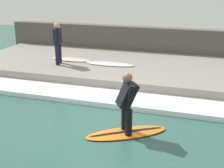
% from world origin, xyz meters
% --- Properties ---
extents(ground_plane, '(28.00, 28.00, 0.00)m').
position_xyz_m(ground_plane, '(0.00, 0.00, 0.00)').
color(ground_plane, '#2D564C').
extents(concrete_ledge, '(4.40, 12.90, 0.41)m').
position_xyz_m(concrete_ledge, '(4.19, 0.00, 0.20)').
color(concrete_ledge, gray).
rests_on(concrete_ledge, ground_plane).
extents(back_wall, '(0.50, 13.55, 1.43)m').
position_xyz_m(back_wall, '(6.64, 0.00, 0.72)').
color(back_wall, '#544F49').
rests_on(back_wall, ground_plane).
extents(wave_foam_crest, '(1.18, 12.26, 0.15)m').
position_xyz_m(wave_foam_crest, '(1.40, 0.00, 0.08)').
color(wave_foam_crest, white).
rests_on(wave_foam_crest, ground_plane).
extents(surfboard_riding, '(1.55, 1.94, 0.07)m').
position_xyz_m(surfboard_riding, '(-0.49, -0.80, 0.03)').
color(surfboard_riding, orange).
rests_on(surfboard_riding, ground_plane).
extents(surfer_riding, '(0.58, 0.60, 1.44)m').
position_xyz_m(surfer_riding, '(-0.49, -0.80, 0.86)').
color(surfer_riding, black).
rests_on(surfer_riding, surfboard_riding).
extents(surfer_waiting_near, '(0.51, 0.27, 1.53)m').
position_xyz_m(surfer_waiting_near, '(3.34, 2.86, 1.27)').
color(surfer_waiting_near, black).
rests_on(surfer_waiting_near, concrete_ledge).
extents(surfboard_waiting_near, '(0.61, 1.63, 0.06)m').
position_xyz_m(surfboard_waiting_near, '(4.02, 2.67, 0.44)').
color(surfboard_waiting_near, beige).
rests_on(surfboard_waiting_near, concrete_ledge).
extents(surfboard_spare, '(0.60, 1.86, 0.06)m').
position_xyz_m(surfboard_spare, '(3.83, 1.02, 0.44)').
color(surfboard_spare, silver).
rests_on(surfboard_spare, concrete_ledge).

